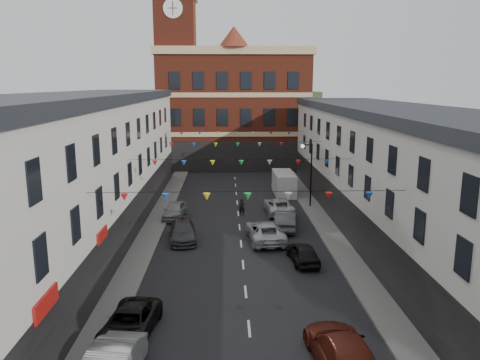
{
  "coord_description": "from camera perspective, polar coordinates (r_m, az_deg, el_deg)",
  "views": [
    {
      "loc": [
        -1.03,
        -28.21,
        11.34
      ],
      "look_at": [
        0.05,
        8.23,
        3.85
      ],
      "focal_mm": 35.0,
      "sensor_mm": 36.0,
      "label": 1
    }
  ],
  "objects": [
    {
      "name": "pedestrian",
      "position": [
        40.99,
        0.24,
        -3.36
      ],
      "size": [
        0.55,
        0.36,
        1.5
      ],
      "primitive_type": "imported",
      "rotation": [
        0.0,
        0.0,
        0.01
      ],
      "color": "black",
      "rests_on": "ground"
    },
    {
      "name": "car_left_c",
      "position": [
        22.9,
        -13.31,
        -16.59
      ],
      "size": [
        2.62,
        4.79,
        1.27
      ],
      "primitive_type": "imported",
      "rotation": [
        0.0,
        0.0,
        -0.11
      ],
      "color": "black",
      "rests_on": "ground"
    },
    {
      "name": "distant_hill",
      "position": [
        90.48,
        -3.6,
        7.56
      ],
      "size": [
        40.0,
        14.0,
        10.0
      ],
      "primitive_type": "cube",
      "color": "#2C4A22",
      "rests_on": "ground"
    },
    {
      "name": "car_right_e",
      "position": [
        37.47,
        5.49,
        -4.85
      ],
      "size": [
        2.16,
        4.77,
        1.52
      ],
      "primitive_type": "imported",
      "rotation": [
        0.0,
        0.0,
        3.02
      ],
      "color": "#45494C",
      "rests_on": "ground"
    },
    {
      "name": "clock_tower",
      "position": [
        63.64,
        -7.78,
        14.74
      ],
      "size": [
        5.6,
        5.6,
        30.0
      ],
      "color": "maroon",
      "rests_on": "ground"
    },
    {
      "name": "ground",
      "position": [
        30.42,
        0.38,
        -10.28
      ],
      "size": [
        160.0,
        160.0,
        0.0
      ],
      "primitive_type": "plane",
      "color": "black",
      "rests_on": "ground"
    },
    {
      "name": "car_right_d",
      "position": [
        30.79,
        7.7,
        -8.8
      ],
      "size": [
        1.91,
        3.99,
        1.32
      ],
      "primitive_type": "imported",
      "rotation": [
        0.0,
        0.0,
        3.23
      ],
      "color": "black",
      "rests_on": "ground"
    },
    {
      "name": "car_right_f",
      "position": [
        41.87,
        4.72,
        -3.16
      ],
      "size": [
        2.64,
        5.16,
        1.39
      ],
      "primitive_type": "imported",
      "rotation": [
        0.0,
        0.0,
        3.21
      ],
      "color": "#B9BCBF",
      "rests_on": "ground"
    },
    {
      "name": "terrace_right",
      "position": [
        32.55,
        21.53,
        -0.72
      ],
      "size": [
        8.4,
        56.0,
        9.7
      ],
      "color": "#B7B5AB",
      "rests_on": "ground"
    },
    {
      "name": "moving_car",
      "position": [
        34.6,
        3.1,
        -6.25
      ],
      "size": [
        2.89,
        5.52,
        1.48
      ],
      "primitive_type": "imported",
      "rotation": [
        0.0,
        0.0,
        3.22
      ],
      "color": "silver",
      "rests_on": "ground"
    },
    {
      "name": "street_lamp",
      "position": [
        43.52,
        8.37,
        1.65
      ],
      "size": [
        1.1,
        0.36,
        6.0
      ],
      "color": "black",
      "rests_on": "ground"
    },
    {
      "name": "car_left_d",
      "position": [
        34.93,
        -6.97,
        -6.26
      ],
      "size": [
        2.41,
        4.83,
        1.35
      ],
      "primitive_type": "imported",
      "rotation": [
        0.0,
        0.0,
        0.11
      ],
      "color": "#36383D",
      "rests_on": "ground"
    },
    {
      "name": "pavement_left",
      "position": [
        32.77,
        -12.05,
        -8.77
      ],
      "size": [
        1.8,
        64.0,
        0.15
      ],
      "primitive_type": "cube",
      "color": "#605E5B",
      "rests_on": "ground"
    },
    {
      "name": "car_right_c",
      "position": [
        20.4,
        12.42,
        -19.8
      ],
      "size": [
        2.66,
        5.66,
        1.6
      ],
      "primitive_type": "imported",
      "rotation": [
        0.0,
        0.0,
        3.22
      ],
      "color": "#591C11",
      "rests_on": "ground"
    },
    {
      "name": "terrace_left",
      "position": [
        31.7,
        -21.49,
        -0.1
      ],
      "size": [
        8.4,
        56.0,
        10.7
      ],
      "color": "beige",
      "rests_on": "ground"
    },
    {
      "name": "car_left_e",
      "position": [
        40.67,
        -7.96,
        -3.67
      ],
      "size": [
        2.01,
        4.25,
        1.41
      ],
      "primitive_type": "imported",
      "rotation": [
        0.0,
        0.0,
        -0.09
      ],
      "color": "gray",
      "rests_on": "ground"
    },
    {
      "name": "white_van",
      "position": [
        49.18,
        5.36,
        -0.41
      ],
      "size": [
        2.04,
        5.21,
        2.3
      ],
      "primitive_type": "cube",
      "rotation": [
        0.0,
        0.0,
        0.01
      ],
      "color": "silver",
      "rests_on": "ground"
    },
    {
      "name": "civic_building",
      "position": [
        66.24,
        -0.81,
        8.83
      ],
      "size": [
        20.6,
        13.3,
        18.5
      ],
      "color": "maroon",
      "rests_on": "ground"
    },
    {
      "name": "pavement_right",
      "position": [
        33.2,
        12.37,
        -8.51
      ],
      "size": [
        1.8,
        64.0,
        0.15
      ],
      "primitive_type": "cube",
      "color": "#605E5B",
      "rests_on": "ground"
    }
  ]
}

